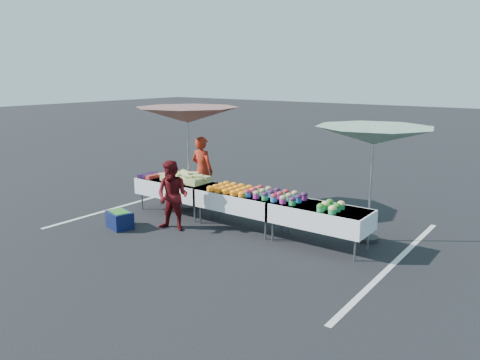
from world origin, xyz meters
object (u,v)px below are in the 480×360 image
Objects in this scene: table_left at (176,188)px; umbrella_right at (374,136)px; table_right at (320,215)px; vendor at (202,171)px; table_center at (240,200)px; storage_bin at (120,219)px; umbrella_left at (187,116)px; customer at (173,196)px.

umbrella_right is (4.22, 0.80, 1.41)m from table_left.
table_right is 3.72m from vendor.
table_center is 2.98× the size of storage_bin.
table_right is 0.68× the size of umbrella_left.
umbrella_left reaches higher than table_left.
vendor is 2.64× the size of storage_bin.
customer is 4.03m from umbrella_right.
vendor is 1.16× the size of customer.
table_right is 0.76× the size of umbrella_right.
vendor is (0.00, 0.91, 0.24)m from table_left.
table_left is 1.56m from storage_bin.
table_left is at bearing -95.09° from umbrella_left.
table_right is at bearing 3.00° from customer.
storage_bin is (-0.17, -1.49, -0.40)m from table_left.
table_left is at bearing 180.00° from table_right.
vendor reaches higher than table_center.
customer reaches higher than table_right.
table_left is at bearing 180.00° from table_center.
table_left is 3.60m from table_right.
table_left is at bearing 89.32° from vendor.
umbrella_right reaches higher than vendor.
vendor is 0.60× the size of umbrella_left.
umbrella_left is at bearing 99.16° from storage_bin.
table_center is 1.36m from customer.
table_center is at bearing -12.77° from umbrella_left.
table_right is 1.31× the size of customer.
umbrella_right is at bearing 10.74° from table_left.
umbrella_right reaches higher than table_left.
umbrella_left reaches higher than table_right.
umbrella_left is (-0.77, 1.33, 1.46)m from customer.
customer reaches higher than table_left.
vendor reaches higher than customer.
umbrella_right reaches higher than table_right.
table_center is 2.03m from vendor.
table_left is 1.31× the size of customer.
umbrella_right is (0.62, 0.80, 1.41)m from table_right.
table_right is 2.94m from customer.
umbrella_left is at bearing 173.60° from table_right.
table_center is 2.50m from storage_bin.
vendor is 1.44m from umbrella_left.
umbrella_left is at bearing 104.75° from customer.
table_right is 4.07m from storage_bin.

